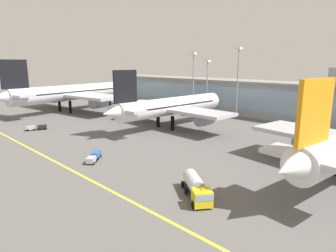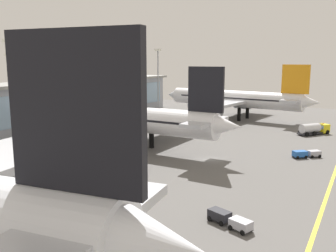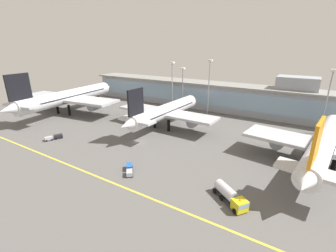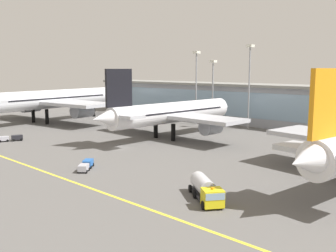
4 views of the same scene
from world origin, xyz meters
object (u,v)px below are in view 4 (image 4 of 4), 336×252
Objects in this scene: airliner_near_right at (172,113)px; baggage_tug_near at (11,138)px; apron_light_mast_far_east at (213,82)px; apron_light_mast_centre at (249,75)px; fuel_tanker_truck at (206,190)px; apron_light_mast_west at (196,77)px; service_truck_far at (86,165)px; airliner_near_left at (49,100)px.

airliner_near_right is 8.34× the size of baggage_tug_near.
airliner_near_right is 29.13m from apron_light_mast_far_east.
apron_light_mast_centre reaches higher than baggage_tug_near.
apron_light_mast_west reaches higher than fuel_tanker_truck.
apron_light_mast_west is 17.80m from apron_light_mast_centre.
apron_light_mast_far_east is at bearing -24.57° from service_truck_far.
service_truck_far is at bearing -161.06° from airliner_near_right.
fuel_tanker_truck is 0.43× the size of apron_light_mast_far_east.
apron_light_mast_west is at bearing -170.68° from apron_light_mast_centre.
service_truck_far is 0.22× the size of apron_light_mast_west.
apron_light_mast_centre is (17.55, 2.88, 0.77)m from apron_light_mast_west.
airliner_near_left reaches higher than apron_light_mast_far_east.
airliner_near_left is 2.51× the size of apron_light_mast_centre.
apron_light_mast_centre is (6.43, 26.01, 9.53)m from airliner_near_right.
airliner_near_left is 54.66m from apron_light_mast_far_east.
apron_light_mast_west reaches higher than service_truck_far.
fuel_tanker_truck is 0.35× the size of apron_light_mast_centre.
airliner_near_left is at bearing -141.68° from apron_light_mast_far_east.
baggage_tug_near is 0.23× the size of apron_light_mast_centre.
apron_light_mast_west is at bearing -59.93° from airliner_near_left.
fuel_tanker_truck reaches higher than baggage_tug_near.
fuel_tanker_truck is at bearing -49.43° from apron_light_mast_west.
airliner_near_left is 7.06× the size of fuel_tanker_truck.
apron_light_mast_centre reaches higher than airliner_near_right.
service_truck_far is at bearing -69.08° from apron_light_mast_west.
apron_light_mast_far_east is at bearing 17.11° from airliner_near_right.
airliner_near_right is 5.52× the size of fuel_tanker_truck.
apron_light_mast_far_east reaches higher than service_truck_far.
service_truck_far is at bearing -73.33° from apron_light_mast_far_east.
baggage_tug_near is at bearing 141.61° from airliner_near_right.
airliner_near_left is 35.18m from baggage_tug_near.
apron_light_mast_west is (39.11, 29.63, 7.71)m from airliner_near_left.
airliner_near_left reaches higher than airliner_near_right.
fuel_tanker_truck is 0.38× the size of apron_light_mast_west.
airliner_near_right reaches higher than baggage_tug_near.
apron_light_mast_west reaches higher than airliner_near_right.
airliner_near_right is (50.23, 6.50, -1.04)m from airliner_near_left.
baggage_tug_near is at bearing 44.03° from service_truck_far.
apron_light_mast_centre is (-29.71, 58.08, 14.49)m from fuel_tanker_truck.
fuel_tanker_truck is at bearing -113.57° from airliner_near_left.
airliner_near_left is 1.28× the size of airliner_near_right.
apron_light_mast_far_east reaches higher than fuel_tanker_truck.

